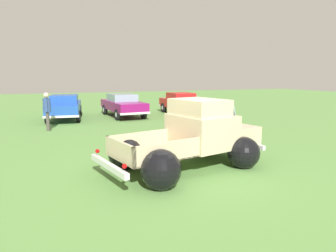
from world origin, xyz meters
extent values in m
plane|color=#609347|center=(0.00, 0.00, 0.00)|extent=(80.00, 80.00, 0.00)
cylinder|color=black|center=(1.22, 1.17, 0.38)|extent=(0.79, 0.38, 0.76)
cylinder|color=silver|center=(1.22, 1.17, 0.38)|extent=(0.39, 0.30, 0.34)
cylinder|color=black|center=(1.61, -0.53, 0.38)|extent=(0.79, 0.38, 0.76)
cylinder|color=silver|center=(1.61, -0.53, 0.38)|extent=(0.39, 0.30, 0.34)
cylinder|color=black|center=(-1.51, 0.55, 0.38)|extent=(0.79, 0.38, 0.76)
cylinder|color=silver|center=(-1.51, 0.55, 0.38)|extent=(0.39, 0.30, 0.34)
cylinder|color=black|center=(-1.12, -1.15, 0.38)|extent=(0.79, 0.38, 0.76)
cylinder|color=silver|center=(-1.12, -1.15, 0.38)|extent=(0.39, 0.30, 0.34)
sphere|color=black|center=(-1.52, 0.60, 0.44)|extent=(1.15, 1.15, 0.96)
sphere|color=black|center=(-1.11, -1.20, 0.44)|extent=(1.15, 1.15, 0.96)
cube|color=olive|center=(-0.93, -0.21, 0.54)|extent=(2.34, 1.96, 0.04)
cube|color=beige|center=(-1.09, 0.50, 0.77)|extent=(2.02, 0.53, 0.50)
cube|color=beige|center=(-0.76, -0.92, 0.77)|extent=(2.02, 0.53, 0.50)
cube|color=beige|center=(0.03, 0.01, 0.77)|extent=(0.42, 1.52, 0.50)
cube|color=beige|center=(-1.89, -0.43, 0.77)|extent=(0.42, 1.52, 0.50)
cube|color=beige|center=(0.63, 0.14, 0.99)|extent=(1.79, 1.98, 0.95)
cube|color=beige|center=(0.54, 0.12, 1.70)|extent=(1.46, 1.76, 0.45)
cube|color=#8CADB7|center=(1.16, 0.27, 1.68)|extent=(0.47, 1.46, 0.38)
cube|color=beige|center=(1.66, 0.38, 0.80)|extent=(1.58, 1.86, 0.55)
sphere|color=black|center=(1.21, 1.20, 0.42)|extent=(1.10, 1.10, 0.92)
sphere|color=black|center=(1.61, -0.55, 0.42)|extent=(1.10, 1.10, 0.92)
cube|color=silver|center=(-2.18, -0.50, 0.46)|extent=(0.56, 1.96, 0.14)
cube|color=silver|center=(2.18, 0.50, 0.46)|extent=(0.56, 1.96, 0.14)
sphere|color=red|center=(-2.32, 0.28, 0.64)|extent=(0.13, 0.13, 0.11)
sphere|color=red|center=(-1.97, -1.26, 0.64)|extent=(0.13, 0.13, 0.11)
cylinder|color=black|center=(-2.02, 9.75, 0.33)|extent=(0.28, 0.68, 0.66)
cylinder|color=silver|center=(-2.02, 9.75, 0.33)|extent=(0.25, 0.32, 0.30)
cylinder|color=black|center=(-3.64, 9.95, 0.33)|extent=(0.28, 0.68, 0.66)
cylinder|color=silver|center=(-3.64, 9.95, 0.33)|extent=(0.25, 0.32, 0.30)
cylinder|color=black|center=(-1.66, 12.70, 0.33)|extent=(0.28, 0.68, 0.66)
cylinder|color=silver|center=(-1.66, 12.70, 0.33)|extent=(0.25, 0.32, 0.30)
cylinder|color=black|center=(-3.27, 12.90, 0.33)|extent=(0.28, 0.68, 0.66)
cylinder|color=silver|center=(-3.27, 12.90, 0.33)|extent=(0.25, 0.32, 0.30)
cube|color=blue|center=(-2.65, 11.32, 0.71)|extent=(2.31, 4.82, 0.55)
cube|color=blue|center=(-2.62, 11.51, 1.21)|extent=(1.74, 2.12, 0.45)
cube|color=silver|center=(-2.37, 13.59, 0.45)|extent=(1.81, 0.32, 0.12)
cube|color=silver|center=(-2.93, 9.06, 0.45)|extent=(1.81, 0.32, 0.12)
cylinder|color=black|center=(1.80, 9.81, 0.33)|extent=(0.26, 0.67, 0.66)
cylinder|color=silver|center=(1.80, 9.81, 0.33)|extent=(0.24, 0.31, 0.30)
cylinder|color=black|center=(0.19, 9.67, 0.33)|extent=(0.26, 0.67, 0.66)
cylinder|color=silver|center=(0.19, 9.67, 0.33)|extent=(0.24, 0.31, 0.30)
cylinder|color=black|center=(1.55, 12.70, 0.33)|extent=(0.26, 0.67, 0.66)
cylinder|color=silver|center=(1.55, 12.70, 0.33)|extent=(0.24, 0.31, 0.30)
cylinder|color=black|center=(-0.07, 12.56, 0.33)|extent=(0.26, 0.67, 0.66)
cylinder|color=silver|center=(-0.07, 12.56, 0.33)|extent=(0.24, 0.31, 0.30)
cube|color=#8C1466|center=(0.87, 11.18, 0.71)|extent=(2.13, 4.66, 0.55)
cube|color=#8CADB7|center=(0.85, 11.36, 1.21)|extent=(1.66, 2.03, 0.45)
cube|color=silver|center=(0.67, 13.40, 0.45)|extent=(1.80, 0.26, 0.12)
cube|color=silver|center=(1.06, 8.96, 0.45)|extent=(1.80, 0.26, 0.12)
cylinder|color=black|center=(5.65, 9.61, 0.33)|extent=(0.20, 0.66, 0.66)
cylinder|color=silver|center=(5.65, 9.61, 0.33)|extent=(0.21, 0.30, 0.30)
cylinder|color=black|center=(4.06, 9.60, 0.33)|extent=(0.20, 0.66, 0.66)
cylinder|color=silver|center=(4.06, 9.60, 0.33)|extent=(0.21, 0.30, 0.30)
cylinder|color=black|center=(5.63, 12.30, 0.33)|extent=(0.20, 0.66, 0.66)
cylinder|color=silver|center=(5.63, 12.30, 0.33)|extent=(0.21, 0.30, 0.30)
cylinder|color=black|center=(4.04, 12.29, 0.33)|extent=(0.20, 0.66, 0.66)
cylinder|color=silver|center=(4.04, 12.29, 0.33)|extent=(0.21, 0.30, 0.30)
cube|color=red|center=(4.84, 10.95, 0.71)|extent=(1.74, 4.22, 0.55)
cube|color=red|center=(4.84, 11.12, 1.21)|extent=(1.48, 1.78, 0.45)
cube|color=silver|center=(4.83, 13.01, 0.45)|extent=(1.77, 0.11, 0.12)
cube|color=silver|center=(4.86, 8.89, 0.45)|extent=(1.77, 0.11, 0.12)
cylinder|color=#4C4742|center=(-3.57, 7.50, 0.44)|extent=(0.16, 0.16, 0.88)
cylinder|color=#4C4742|center=(-3.56, 7.67, 0.44)|extent=(0.16, 0.16, 0.88)
cylinder|color=#334C8C|center=(-3.57, 7.59, 1.21)|extent=(0.36, 0.36, 0.66)
cylinder|color=#334C8C|center=(-3.58, 7.37, 1.24)|extent=(0.10, 0.10, 0.62)
cylinder|color=#334C8C|center=(-3.55, 7.81, 1.24)|extent=(0.10, 0.10, 0.62)
sphere|color=beige|center=(-3.57, 7.59, 1.68)|extent=(0.25, 0.25, 0.24)
camera|label=1|loc=(-3.35, -7.34, 2.57)|focal=31.72mm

